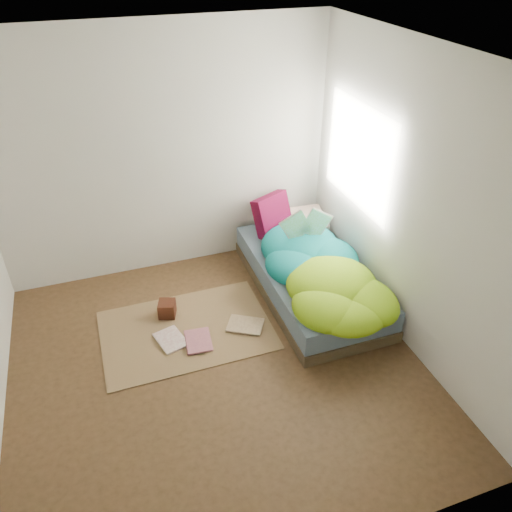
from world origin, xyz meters
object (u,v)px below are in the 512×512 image
(floor_book_b, at_px, (186,343))
(open_book, at_px, (307,217))
(bed, at_px, (310,279))
(pillow_magenta, at_px, (272,214))
(floor_book_a, at_px, (159,345))
(wooden_box, at_px, (167,309))

(floor_book_b, bearing_deg, open_book, 26.99)
(bed, relative_size, open_book, 4.50)
(bed, height_order, pillow_magenta, pillow_magenta)
(open_book, xyz_separation_m, floor_book_a, (-1.66, -0.49, -0.79))
(open_book, distance_m, floor_book_a, 1.90)
(floor_book_a, relative_size, floor_book_b, 1.00)
(pillow_magenta, distance_m, open_book, 0.65)
(pillow_magenta, xyz_separation_m, wooden_box, (-1.36, -0.66, -0.47))
(open_book, relative_size, floor_book_a, 1.39)
(floor_book_b, bearing_deg, pillow_magenta, 47.40)
(open_book, xyz_separation_m, wooden_box, (-1.51, -0.08, -0.72))
(bed, distance_m, floor_book_b, 1.47)
(bed, bearing_deg, pillow_magenta, 100.09)
(bed, distance_m, floor_book_a, 1.69)
(open_book, bearing_deg, floor_book_a, -159.04)
(open_book, distance_m, floor_book_b, 1.72)
(wooden_box, distance_m, floor_book_a, 0.44)
(bed, relative_size, pillow_magenta, 4.52)
(pillow_magenta, height_order, wooden_box, pillow_magenta)
(floor_book_a, height_order, floor_book_b, floor_book_b)
(open_book, bearing_deg, bed, -87.89)
(pillow_magenta, height_order, floor_book_a, pillow_magenta)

